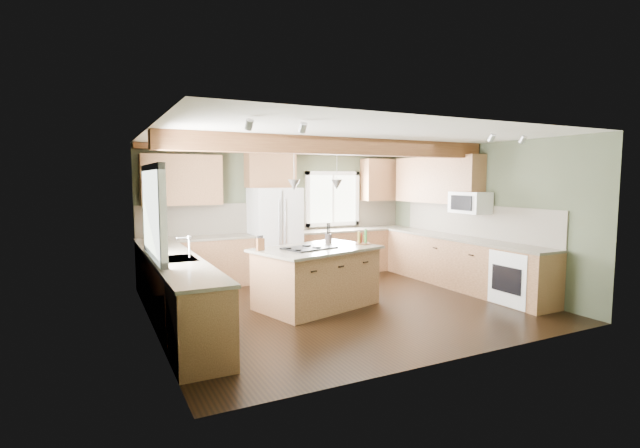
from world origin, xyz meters
name	(u,v)px	position (x,y,z in m)	size (l,w,h in m)	color
floor	(342,305)	(0.00, 0.00, 0.00)	(5.60, 5.60, 0.00)	black
ceiling	(343,137)	(0.00, 0.00, 2.60)	(5.60, 5.60, 0.00)	silver
wall_back	(282,212)	(0.00, 2.50, 1.30)	(5.60, 5.60, 0.00)	#454A34
wall_left	(151,231)	(-2.80, 0.00, 1.30)	(5.00, 5.00, 0.00)	#454A34
wall_right	(477,216)	(2.80, 0.00, 1.30)	(5.00, 5.00, 0.00)	#454A34
ceiling_beam	(340,146)	(0.00, 0.10, 2.47)	(5.55, 0.26, 0.26)	#582B19
soffit_trim	(283,150)	(0.00, 2.40, 2.54)	(5.55, 0.20, 0.10)	#582B19
backsplash_back	(282,217)	(0.00, 2.48, 1.21)	(5.58, 0.03, 0.58)	brown
backsplash_right	(474,221)	(2.78, 0.05, 1.21)	(0.03, 3.70, 0.58)	brown
base_cab_back_left	(197,264)	(-1.79, 2.20, 0.44)	(2.02, 0.60, 0.88)	brown
counter_back_left	(196,238)	(-1.79, 2.20, 0.90)	(2.06, 0.64, 0.04)	brown
base_cab_back_right	(352,251)	(1.49, 2.20, 0.44)	(2.62, 0.60, 0.88)	brown
counter_back_right	(353,230)	(1.49, 2.20, 0.90)	(2.66, 0.64, 0.04)	brown
base_cab_left	(177,294)	(-2.50, 0.05, 0.44)	(0.60, 3.70, 0.88)	brown
counter_left	(176,260)	(-2.50, 0.05, 0.90)	(0.64, 3.74, 0.04)	brown
base_cab_right	(461,264)	(2.50, 0.05, 0.44)	(0.60, 3.70, 0.88)	brown
counter_right	(462,238)	(2.50, 0.05, 0.90)	(0.64, 3.74, 0.04)	brown
upper_cab_back_left	(182,180)	(-1.99, 2.33, 1.95)	(1.40, 0.35, 0.90)	brown
upper_cab_over_fridge	(270,170)	(-0.30, 2.33, 2.15)	(0.96, 0.35, 0.70)	brown
upper_cab_right	(437,180)	(2.62, 0.90, 1.95)	(0.35, 2.20, 0.90)	brown
upper_cab_back_corner	(382,180)	(2.30, 2.33, 1.95)	(0.90, 0.35, 0.90)	brown
window_left	(152,212)	(-2.78, 0.05, 1.55)	(0.04, 1.60, 1.05)	white
window_back	(332,199)	(1.15, 2.48, 1.55)	(1.10, 0.04, 1.00)	white
sink	(176,260)	(-2.50, 0.05, 0.91)	(0.50, 0.65, 0.03)	#262628
faucet	(189,248)	(-2.32, 0.05, 1.05)	(0.02, 0.02, 0.28)	#B2B2B7
dishwasher	(198,321)	(-2.49, -1.25, 0.43)	(0.60, 0.60, 0.84)	white
oven	(520,278)	(2.49, -1.25, 0.43)	(0.60, 0.72, 0.84)	white
microwave	(470,203)	(2.58, -0.05, 1.55)	(0.40, 0.70, 0.38)	white
pendant_left	(294,185)	(-0.82, -0.02, 1.88)	(0.18, 0.18, 0.16)	#B2B2B7
pendant_right	(337,185)	(0.02, 0.22, 1.88)	(0.18, 0.18, 0.16)	#B2B2B7
refrigerator	(275,234)	(-0.30, 2.12, 0.90)	(0.90, 0.74, 1.80)	silver
island	(316,278)	(-0.40, 0.10, 0.44)	(1.74, 1.06, 0.88)	brown
island_top	(316,249)	(-0.40, 0.10, 0.90)	(1.85, 1.18, 0.04)	brown
cooktop	(309,248)	(-0.54, 0.06, 0.93)	(0.75, 0.50, 0.02)	black
knife_block	(260,244)	(-1.26, 0.22, 1.01)	(0.11, 0.08, 0.18)	#582C1A
utensil_crock	(328,239)	(-0.01, 0.44, 1.00)	(0.12, 0.12, 0.15)	#39322D
bottle_tray	(363,237)	(0.45, 0.12, 1.03)	(0.25, 0.25, 0.23)	brown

